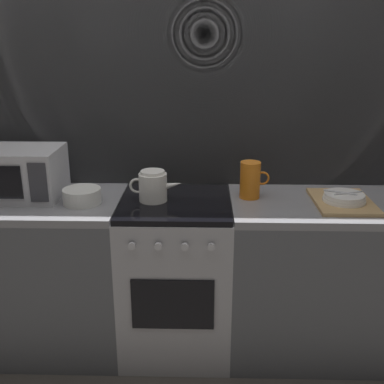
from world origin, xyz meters
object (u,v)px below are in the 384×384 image
at_px(kettle, 153,186).
at_px(dish_pile, 343,200).
at_px(mixing_bowl, 82,196).
at_px(stove_unit, 176,275).
at_px(pitcher, 250,180).
at_px(microwave, 18,173).

relative_size(kettle, dish_pile, 0.71).
relative_size(mixing_bowl, dish_pile, 0.50).
xyz_separation_m(stove_unit, dish_pile, (0.89, -0.03, 0.47)).
distance_m(stove_unit, kettle, 0.54).
height_order(mixing_bowl, pitcher, pitcher).
xyz_separation_m(stove_unit, microwave, (-0.85, 0.05, 0.59)).
bearing_deg(dish_pile, mixing_bowl, -179.13).
bearing_deg(mixing_bowl, pitcher, 7.34).
height_order(stove_unit, microwave, microwave).
bearing_deg(stove_unit, mixing_bowl, -174.22).
height_order(stove_unit, mixing_bowl, mixing_bowl).
distance_m(microwave, mixing_bowl, 0.39).
xyz_separation_m(kettle, pitcher, (0.52, 0.07, 0.02)).
bearing_deg(mixing_bowl, microwave, 164.95).
relative_size(stove_unit, microwave, 1.96).
distance_m(kettle, dish_pile, 1.00).
xyz_separation_m(pitcher, dish_pile, (0.48, -0.09, -0.08)).
height_order(stove_unit, pitcher, pitcher).
distance_m(stove_unit, pitcher, 0.69).
bearing_deg(kettle, dish_pile, -1.61).
bearing_deg(pitcher, dish_pile, -11.07).
bearing_deg(mixing_bowl, stove_unit, 5.78).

